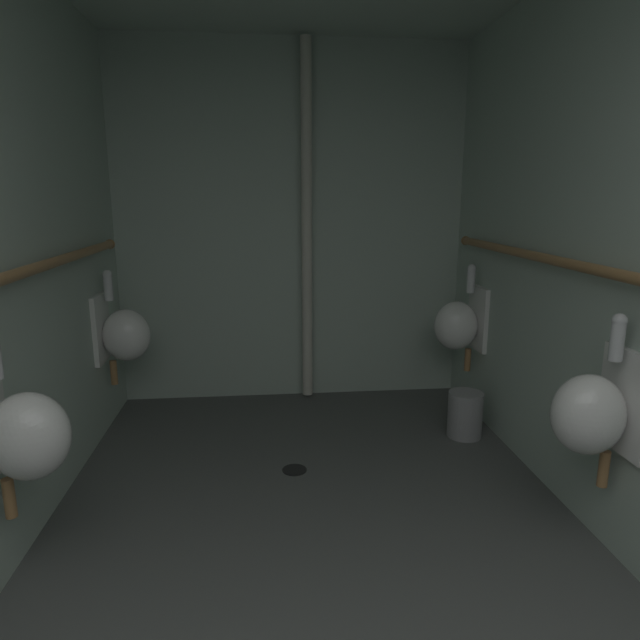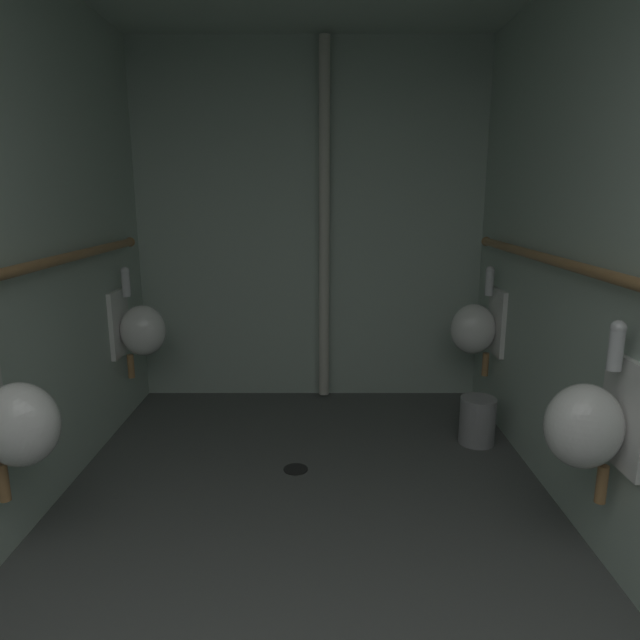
% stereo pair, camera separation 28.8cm
% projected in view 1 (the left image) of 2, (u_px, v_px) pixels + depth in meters
% --- Properties ---
extents(floor, '(2.67, 4.28, 0.08)m').
position_uv_depth(floor, '(321.00, 573.00, 2.35)').
color(floor, '#4C4F4C').
rests_on(floor, ground).
extents(wall_back, '(2.67, 0.06, 2.60)m').
position_uv_depth(wall_back, '(292.00, 227.00, 4.10)').
color(wall_back, '#ABBEB0').
rests_on(wall_back, ground).
extents(urinal_left_mid, '(0.32, 0.30, 0.76)m').
position_uv_depth(urinal_left_mid, '(22.00, 434.00, 2.07)').
color(urinal_left_mid, white).
extents(urinal_left_far, '(0.32, 0.30, 0.76)m').
position_uv_depth(urinal_left_far, '(123.00, 333.00, 3.57)').
color(urinal_left_far, white).
extents(urinal_right_mid, '(0.32, 0.30, 0.76)m').
position_uv_depth(urinal_right_mid, '(593.00, 412.00, 2.28)').
color(urinal_right_mid, white).
extents(urinal_right_far, '(0.32, 0.30, 0.76)m').
position_uv_depth(urinal_right_far, '(459.00, 324.00, 3.83)').
color(urinal_right_far, white).
extents(supply_pipe_right, '(0.06, 3.56, 0.06)m').
position_uv_depth(supply_pipe_right, '(621.00, 276.00, 2.22)').
color(supply_pipe_right, '#9E7042').
extents(standpipe_back_wall, '(0.08, 0.08, 2.55)m').
position_uv_depth(standpipe_back_wall, '(307.00, 227.00, 4.00)').
color(standpipe_back_wall, beige).
rests_on(standpipe_back_wall, ground).
extents(floor_drain, '(0.14, 0.14, 0.01)m').
position_uv_depth(floor_drain, '(294.00, 469.00, 3.15)').
color(floor_drain, black).
rests_on(floor_drain, ground).
extents(waste_bin, '(0.22, 0.22, 0.30)m').
position_uv_depth(waste_bin, '(465.00, 414.00, 3.57)').
color(waste_bin, gray).
rests_on(waste_bin, ground).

